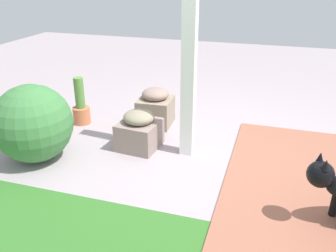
# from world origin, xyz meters

# --- Properties ---
(ground_plane) EXTENTS (12.00, 12.00, 0.00)m
(ground_plane) POSITION_xyz_m (0.00, 0.00, 0.00)
(ground_plane) COLOR #A6979D
(brick_path) EXTENTS (1.80, 2.40, 0.02)m
(brick_path) POSITION_xyz_m (-1.18, 0.26, 0.01)
(brick_path) COLOR #A15F49
(brick_path) RESTS_ON ground
(porch_pillar) EXTENTS (0.13, 0.13, 2.06)m
(porch_pillar) POSITION_xyz_m (0.18, -0.03, 1.03)
(porch_pillar) COLOR white
(porch_pillar) RESTS_ON ground
(stone_planter_nearest) EXTENTS (0.41, 0.44, 0.46)m
(stone_planter_nearest) POSITION_xyz_m (0.73, -0.64, 0.22)
(stone_planter_nearest) COLOR gray
(stone_planter_nearest) RESTS_ON ground
(stone_planter_near) EXTENTS (0.44, 0.45, 0.42)m
(stone_planter_near) POSITION_xyz_m (0.70, 0.00, 0.20)
(stone_planter_near) COLOR gray
(stone_planter_near) RESTS_ON ground
(round_shrub) EXTENTS (0.77, 0.77, 0.77)m
(round_shrub) POSITION_xyz_m (1.59, 0.54, 0.39)
(round_shrub) COLOR #3F7C40
(round_shrub) RESTS_ON ground
(terracotta_pot_tall) EXTENTS (0.21, 0.21, 0.58)m
(terracotta_pot_tall) POSITION_xyz_m (1.62, -0.40, 0.21)
(terracotta_pot_tall) COLOR #CA6F46
(terracotta_pot_tall) RESTS_ON ground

